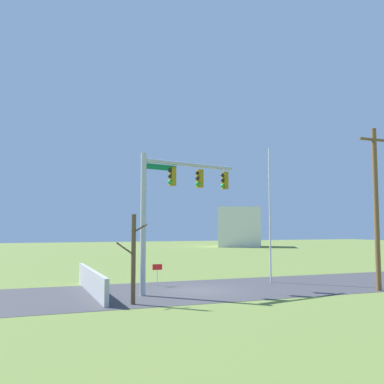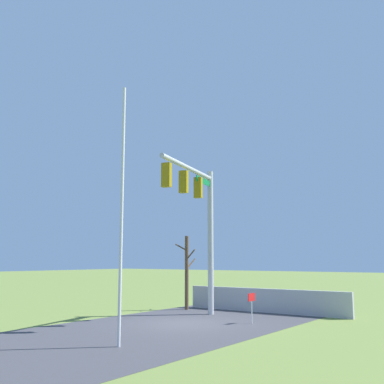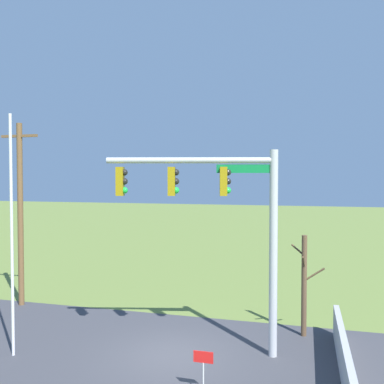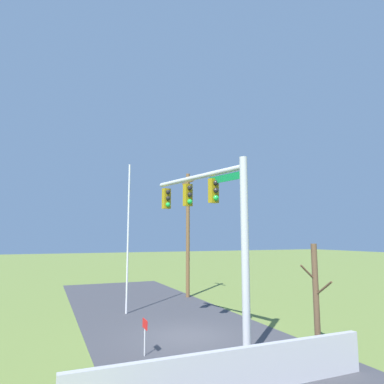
{
  "view_description": "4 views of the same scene",
  "coord_description": "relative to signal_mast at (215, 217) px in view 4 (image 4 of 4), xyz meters",
  "views": [
    {
      "loc": [
        8.72,
        21.5,
        3.25
      ],
      "look_at": [
        0.45,
        0.13,
        5.13
      ],
      "focal_mm": 40.91,
      "sensor_mm": 36.0,
      "label": 1
    },
    {
      "loc": [
        -15.47,
        -11.47,
        2.6
      ],
      "look_at": [
        -0.08,
        -0.47,
        5.39
      ],
      "focal_mm": 42.75,
      "sensor_mm": 36.0,
      "label": 2
    },
    {
      "loc": [
        4.31,
        -13.48,
        5.99
      ],
      "look_at": [
        0.74,
        -0.3,
        5.54
      ],
      "focal_mm": 39.71,
      "sensor_mm": 36.0,
      "label": 3
    },
    {
      "loc": [
        13.69,
        -5.66,
        4.05
      ],
      "look_at": [
        -0.47,
        0.38,
        6.08
      ],
      "focal_mm": 32.18,
      "sensor_mm": 36.0,
      "label": 4
    }
  ],
  "objects": [
    {
      "name": "retaining_fence",
      "position": [
        3.72,
        -1.39,
        -4.27
      ],
      "size": [
        0.2,
        8.61,
        1.17
      ],
      "primitive_type": "cube",
      "color": "#A8A8AD",
      "rests_on": "ground_plane"
    },
    {
      "name": "utility_pole",
      "position": [
        -10.35,
        3.13,
        -0.42
      ],
      "size": [
        1.9,
        0.26,
        8.54
      ],
      "color": "brown",
      "rests_on": "ground_plane"
    },
    {
      "name": "signal_mast",
      "position": [
        0.0,
        0.0,
        0.0
      ],
      "size": [
        5.57,
        1.56,
        6.93
      ],
      "color": "#B2B5BA",
      "rests_on": "ground_plane"
    },
    {
      "name": "bare_tree",
      "position": [
        2.54,
        2.54,
        -2.88
      ],
      "size": [
        1.27,
        1.02,
        3.83
      ],
      "color": "brown",
      "rests_on": "ground_plane"
    },
    {
      "name": "sidewalk_corner",
      "position": [
        2.55,
        0.38,
        -4.85
      ],
      "size": [
        6.0,
        6.0,
        0.01
      ],
      "primitive_type": "cube",
      "color": "#B7B5AD",
      "rests_on": "ground_plane"
    },
    {
      "name": "road_surface",
      "position": [
        -5.71,
        -0.42,
        -4.85
      ],
      "size": [
        28.0,
        8.0,
        0.01
      ],
      "primitive_type": "cube",
      "color": "#3D3D42",
      "rests_on": "ground_plane"
    },
    {
      "name": "open_sign",
      "position": [
        -0.11,
        -2.71,
        -3.95
      ],
      "size": [
        0.56,
        0.04,
        1.22
      ],
      "color": "silver",
      "rests_on": "ground_plane"
    },
    {
      "name": "flagpole",
      "position": [
        -6.91,
        -1.85,
        -0.79
      ],
      "size": [
        0.1,
        0.1,
        8.13
      ],
      "primitive_type": "cylinder",
      "color": "silver",
      "rests_on": "ground_plane"
    },
    {
      "name": "ground_plane",
      "position": [
        -1.71,
        -0.42,
        -4.86
      ],
      "size": [
        160.0,
        160.0,
        0.0
      ],
      "primitive_type": "plane",
      "color": "olive"
    }
  ]
}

